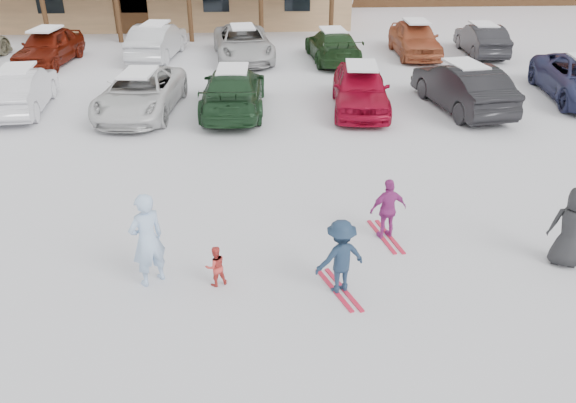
{
  "coord_description": "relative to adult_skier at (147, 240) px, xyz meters",
  "views": [
    {
      "loc": [
        -0.24,
        -8.9,
        6.26
      ],
      "look_at": [
        0.3,
        1.0,
        1.0
      ],
      "focal_mm": 35.0,
      "sensor_mm": 36.0,
      "label": 1
    }
  ],
  "objects": [
    {
      "name": "ground",
      "position": [
        2.31,
        0.18,
        -0.92
      ],
      "size": [
        160.0,
        160.0,
        0.0
      ],
      "primitive_type": "plane",
      "color": "silver",
      "rests_on": "ground"
    },
    {
      "name": "adult_skier",
      "position": [
        0.0,
        0.0,
        0.0
      ],
      "size": [
        0.8,
        0.77,
        1.84
      ],
      "primitive_type": "imported",
      "rotation": [
        0.0,
        0.0,
        3.84
      ],
      "color": "#A5C5ED",
      "rests_on": "ground"
    },
    {
      "name": "toddler_red",
      "position": [
        1.21,
        -0.15,
        -0.52
      ],
      "size": [
        0.48,
        0.43,
        0.81
      ],
      "primitive_type": "imported",
      "rotation": [
        0.0,
        0.0,
        3.52
      ],
      "color": "#CE3B35",
      "rests_on": "ground"
    },
    {
      "name": "child_navy",
      "position": [
        3.45,
        -0.45,
        -0.19
      ],
      "size": [
        1.07,
        0.83,
        1.45
      ],
      "primitive_type": "imported",
      "rotation": [
        0.0,
        0.0,
        3.49
      ],
      "color": "#1A2D44",
      "rests_on": "ground"
    },
    {
      "name": "skis_child_navy",
      "position": [
        3.45,
        -0.45,
        -0.9
      ],
      "size": [
        0.67,
        1.38,
        0.03
      ],
      "primitive_type": "cube",
      "rotation": [
        0.0,
        0.0,
        3.49
      ],
      "color": "red",
      "rests_on": "ground"
    },
    {
      "name": "child_magenta",
      "position": [
        4.7,
        1.34,
        -0.24
      ],
      "size": [
        0.84,
        0.49,
        1.35
      ],
      "primitive_type": "imported",
      "rotation": [
        0.0,
        0.0,
        3.35
      ],
      "color": "#A22F84",
      "rests_on": "ground"
    },
    {
      "name": "skis_child_magenta",
      "position": [
        4.7,
        1.34,
        -0.9
      ],
      "size": [
        0.49,
        1.41,
        0.03
      ],
      "primitive_type": "cube",
      "rotation": [
        0.0,
        0.0,
        3.35
      ],
      "color": "red",
      "rests_on": "ground"
    },
    {
      "name": "bystander_dark",
      "position": [
        7.97,
        0.18,
        -0.1
      ],
      "size": [
        0.95,
        0.81,
        1.65
      ],
      "primitive_type": "imported",
      "rotation": [
        0.0,
        0.0,
        2.72
      ],
      "color": "black",
      "rests_on": "ground"
    },
    {
      "name": "parked_car_1",
      "position": [
        -5.96,
        10.23,
        -0.19
      ],
      "size": [
        2.02,
        4.58,
        1.46
      ],
      "primitive_type": "imported",
      "rotation": [
        0.0,
        0.0,
        3.25
      ],
      "color": "silver",
      "rests_on": "ground"
    },
    {
      "name": "parked_car_2",
      "position": [
        -1.87,
        9.78,
        -0.22
      ],
      "size": [
        2.74,
        5.19,
        1.39
      ],
      "primitive_type": "imported",
      "rotation": [
        0.0,
        0.0,
        -0.09
      ],
      "color": "silver",
      "rests_on": "ground"
    },
    {
      "name": "parked_car_3",
      "position": [
        1.23,
        9.77,
        -0.19
      ],
      "size": [
        2.21,
        5.09,
        1.46
      ],
      "primitive_type": "imported",
      "rotation": [
        0.0,
        0.0,
        3.11
      ],
      "color": "#1B3920",
      "rests_on": "ground"
    },
    {
      "name": "parked_car_4",
      "position": [
        5.52,
        9.67,
        -0.15
      ],
      "size": [
        2.29,
        4.71,
        1.55
      ],
      "primitive_type": "imported",
      "rotation": [
        0.0,
        0.0,
        -0.1
      ],
      "color": "#A30A26",
      "rests_on": "ground"
    },
    {
      "name": "parked_car_5",
      "position": [
        9.0,
        9.58,
        -0.13
      ],
      "size": [
        2.41,
        4.98,
        1.57
      ],
      "primitive_type": "imported",
      "rotation": [
        0.0,
        0.0,
        3.3
      ],
      "color": "black",
      "rests_on": "ground"
    },
    {
      "name": "parked_car_8",
      "position": [
        -7.05,
        16.62,
        -0.15
      ],
      "size": [
        2.29,
        4.66,
        1.53
      ],
      "primitive_type": "imported",
      "rotation": [
        0.0,
        0.0,
        -0.11
      ],
      "color": "#601408",
      "rests_on": "ground"
    },
    {
      "name": "parked_car_9",
      "position": [
        -2.47,
        17.5,
        -0.14
      ],
      "size": [
        2.22,
        4.88,
        1.55
      ],
      "primitive_type": "imported",
      "rotation": [
        0.0,
        0.0,
        3.02
      ],
      "color": "#B8BABD",
      "rests_on": "ground"
    },
    {
      "name": "parked_car_10",
      "position": [
        1.44,
        17.02,
        -0.19
      ],
      "size": [
        3.03,
        5.53,
        1.47
      ],
      "primitive_type": "imported",
      "rotation": [
        0.0,
        0.0,
        0.11
      ],
      "color": "#B8B8B8",
      "rests_on": "ground"
    },
    {
      "name": "parked_car_11",
      "position": [
        5.43,
        16.48,
        -0.23
      ],
      "size": [
        2.28,
        4.91,
        1.39
      ],
      "primitive_type": "imported",
      "rotation": [
        0.0,
        0.0,
        3.21
      ],
      "color": "#1C3A1A",
      "rests_on": "ground"
    },
    {
      "name": "parked_car_12",
      "position": [
        9.36,
        17.35,
        -0.14
      ],
      "size": [
        1.95,
        4.63,
        1.57
      ],
      "primitive_type": "imported",
      "rotation": [
        0.0,
        0.0,
        -0.02
      ],
      "color": "#AC532F",
      "rests_on": "ground"
    },
    {
      "name": "parked_car_13",
      "position": [
        12.53,
        17.39,
        -0.22
      ],
      "size": [
        1.69,
        4.29,
        1.39
      ],
      "primitive_type": "imported",
      "rotation": [
        0.0,
        0.0,
        3.09
      ],
      "color": "black",
      "rests_on": "ground"
    }
  ]
}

